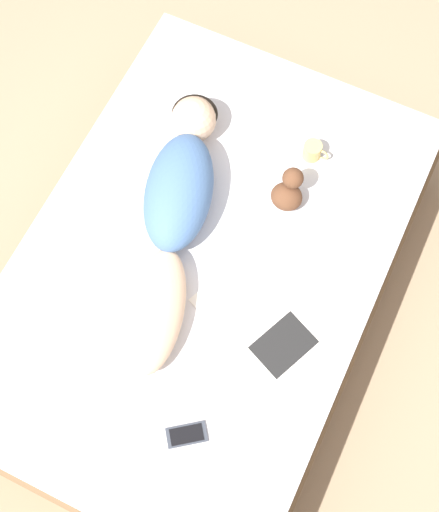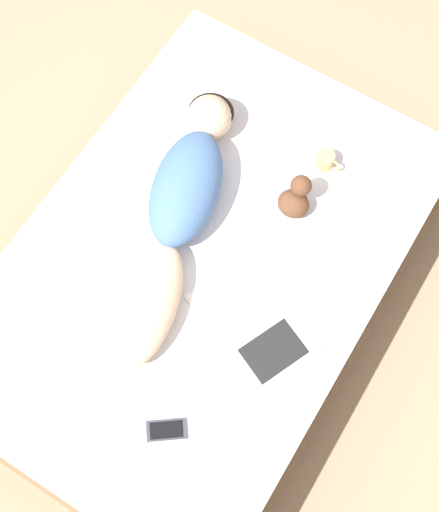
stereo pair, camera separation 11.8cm
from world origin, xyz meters
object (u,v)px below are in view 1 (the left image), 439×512
open_magazine (262,322)px  cell_phone (187,435)px  person (176,208)px  coffee_mug (313,151)px

open_magazine → cell_phone: 0.54m
person → open_magazine: person is taller
coffee_mug → cell_phone: coffee_mug is taller
person → cell_phone: person is taller
cell_phone → person: bearing=172.3°
open_magazine → cell_phone: size_ratio=3.59×
coffee_mug → cell_phone: bearing=-88.3°
person → open_magazine: 0.59m
person → cell_phone: 0.92m
person → open_magazine: (0.52, -0.27, -0.10)m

